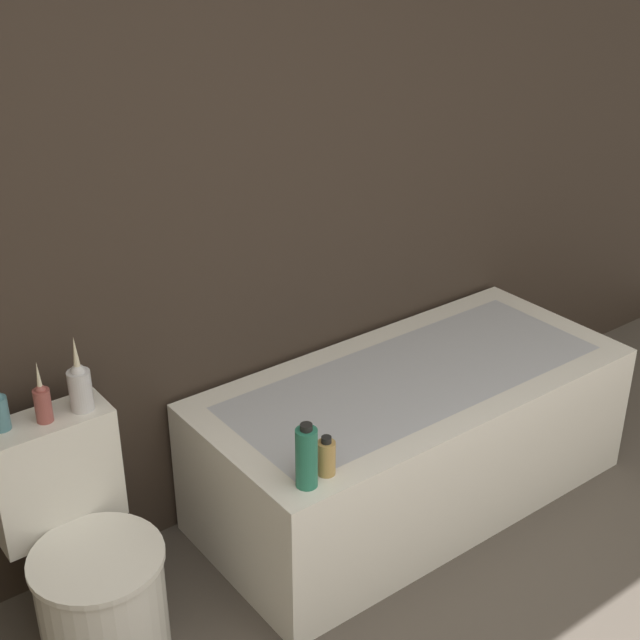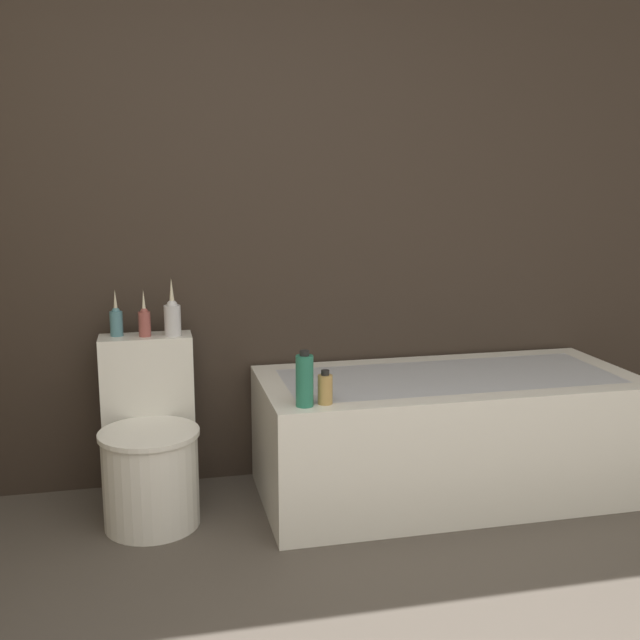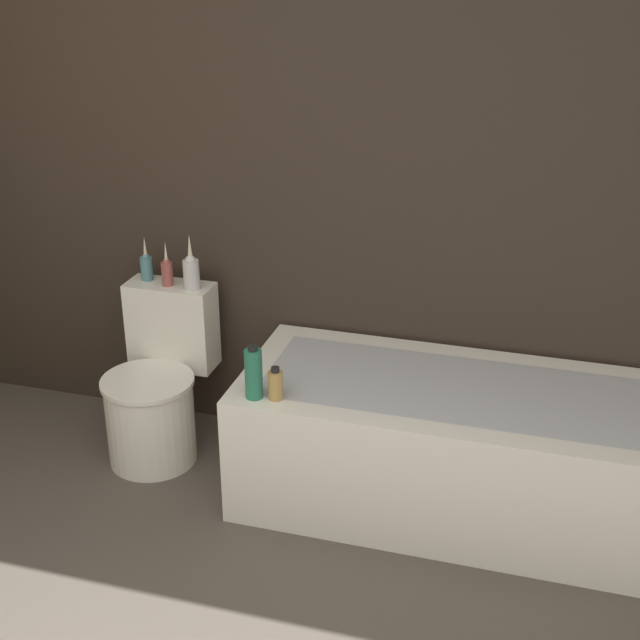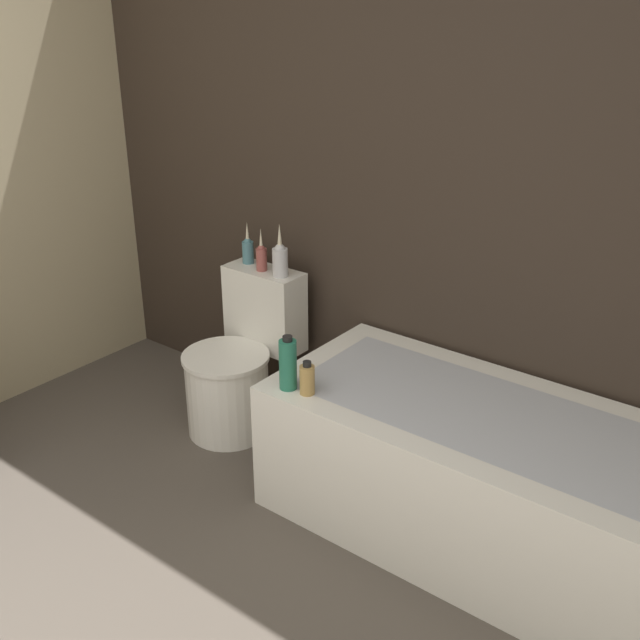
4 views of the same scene
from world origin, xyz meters
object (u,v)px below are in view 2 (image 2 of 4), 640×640
object	(u,v)px
bathtub	(447,434)
shampoo_bottle_tall	(305,380)
shampoo_bottle_short	(325,389)
vase_silver	(144,321)
vase_bronze	(172,316)
vase_gold	(116,320)
toilet	(150,447)

from	to	relation	value
bathtub	shampoo_bottle_tall	world-z (taller)	shampoo_bottle_tall
bathtub	shampoo_bottle_short	xyz separation A→B (m)	(-0.63, -0.28, 0.33)
shampoo_bottle_tall	shampoo_bottle_short	size ratio (longest dim) A/B	1.63
vase_silver	vase_bronze	xyz separation A→B (m)	(0.12, -0.00, 0.02)
shampoo_bottle_tall	vase_silver	bearing A→B (deg)	138.57
vase_bronze	vase_gold	bearing A→B (deg)	170.19
vase_bronze	shampoo_bottle_tall	bearing A→B (deg)	-47.53
bathtub	shampoo_bottle_short	distance (m)	0.76
bathtub	vase_bronze	xyz separation A→B (m)	(-1.19, 0.23, 0.55)
bathtub	vase_silver	size ratio (longest dim) A/B	8.17
vase_bronze	shampoo_bottle_short	world-z (taller)	vase_bronze
vase_silver	shampoo_bottle_short	xyz separation A→B (m)	(0.68, -0.51, -0.20)
bathtub	vase_silver	xyz separation A→B (m)	(-1.30, 0.23, 0.53)
toilet	vase_gold	size ratio (longest dim) A/B	3.65
bathtub	shampoo_bottle_short	world-z (taller)	shampoo_bottle_short
vase_gold	shampoo_bottle_short	world-z (taller)	vase_gold
vase_gold	vase_silver	xyz separation A→B (m)	(0.12, -0.04, 0.00)
shampoo_bottle_tall	bathtub	bearing A→B (deg)	22.09
vase_silver	toilet	bearing A→B (deg)	-90.00
toilet	vase_bronze	xyz separation A→B (m)	(0.12, 0.18, 0.52)
vase_gold	vase_bronze	world-z (taller)	vase_bronze
bathtub	shampoo_bottle_tall	bearing A→B (deg)	-157.91
toilet	shampoo_bottle_tall	xyz separation A→B (m)	(0.59, -0.34, 0.34)
toilet	shampoo_bottle_tall	distance (m)	0.76
toilet	vase_bronze	distance (m)	0.56
shampoo_bottle_tall	shampoo_bottle_short	bearing A→B (deg)	7.64
toilet	vase_gold	xyz separation A→B (m)	(-0.12, 0.22, 0.50)
vase_gold	shampoo_bottle_short	distance (m)	0.98
shampoo_bottle_tall	shampoo_bottle_short	distance (m)	0.09
shampoo_bottle_short	bathtub	bearing A→B (deg)	23.85
bathtub	shampoo_bottle_short	size ratio (longest dim) A/B	12.35
toilet	shampoo_bottle_tall	world-z (taller)	shampoo_bottle_tall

